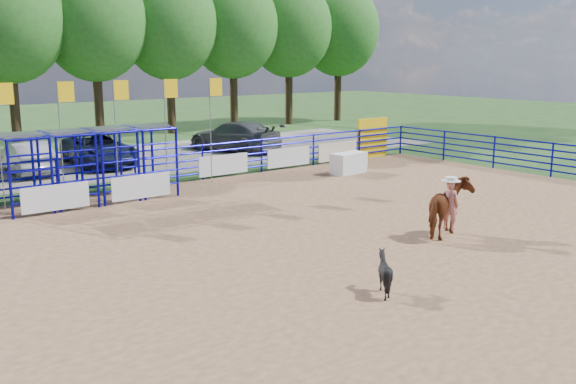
# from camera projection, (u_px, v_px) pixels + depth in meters

# --- Properties ---
(ground) EXTENTS (120.00, 120.00, 0.00)m
(ground) POSITION_uv_depth(u_px,v_px,m) (296.00, 248.00, 17.18)
(ground) COLOR #2D5020
(ground) RESTS_ON ground
(arena_dirt) EXTENTS (30.00, 20.00, 0.02)m
(arena_dirt) POSITION_uv_depth(u_px,v_px,m) (296.00, 247.00, 17.17)
(arena_dirt) COLOR #946C4A
(arena_dirt) RESTS_ON ground
(gravel_strip) EXTENTS (40.00, 10.00, 0.01)m
(gravel_strip) POSITION_uv_depth(u_px,v_px,m) (73.00, 165.00, 30.32)
(gravel_strip) COLOR gray
(gravel_strip) RESTS_ON ground
(announcer_table) EXTENTS (1.78, 1.01, 0.90)m
(announcer_table) POSITION_uv_depth(u_px,v_px,m) (349.00, 163.00, 28.09)
(announcer_table) COLOR white
(announcer_table) RESTS_ON arena_dirt
(horse_and_rider) EXTENTS (2.15, 1.53, 2.42)m
(horse_and_rider) POSITION_uv_depth(u_px,v_px,m) (450.00, 205.00, 18.00)
(horse_and_rider) COLOR brown
(horse_and_rider) RESTS_ON arena_dirt
(calf) EXTENTS (0.95, 0.88, 0.90)m
(calf) POSITION_uv_depth(u_px,v_px,m) (384.00, 273.00, 13.74)
(calf) COLOR black
(calf) RESTS_ON arena_dirt
(car_b) EXTENTS (1.67, 4.39, 1.43)m
(car_b) POSITION_uv_depth(u_px,v_px,m) (27.00, 157.00, 28.04)
(car_b) COLOR gray
(car_b) RESTS_ON gravel_strip
(car_c) EXTENTS (2.99, 5.64, 1.51)m
(car_c) POSITION_uv_depth(u_px,v_px,m) (99.00, 149.00, 30.22)
(car_c) COLOR #161C37
(car_c) RESTS_ON gravel_strip
(car_d) EXTENTS (3.60, 5.95, 1.61)m
(car_d) POSITION_uv_depth(u_px,v_px,m) (234.00, 136.00, 34.86)
(car_d) COLOR #5C5C5E
(car_d) RESTS_ON gravel_strip
(perimeter_fence) EXTENTS (30.10, 20.10, 1.50)m
(perimeter_fence) POSITION_uv_depth(u_px,v_px,m) (296.00, 221.00, 17.02)
(perimeter_fence) COLOR #090690
(perimeter_fence) RESTS_ON ground
(chute_assembly) EXTENTS (19.32, 2.41, 4.20)m
(chute_assembly) POSITION_uv_depth(u_px,v_px,m) (98.00, 166.00, 22.61)
(chute_assembly) COLOR #090690
(chute_assembly) RESTS_ON ground
(treeline) EXTENTS (56.40, 6.40, 11.24)m
(treeline) POSITION_uv_depth(u_px,v_px,m) (6.00, 11.00, 35.73)
(treeline) COLOR #3F2B19
(treeline) RESTS_ON ground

